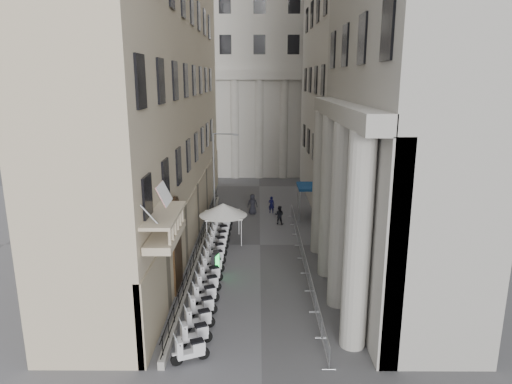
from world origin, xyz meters
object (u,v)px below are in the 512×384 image
scooter_0 (191,362)px  security_tent (225,210)px  pedestrian_b (279,215)px  pedestrian_a (271,205)px  info_kiosk (216,265)px  street_lamp (217,166)px

scooter_0 → security_tent: security_tent is taller
pedestrian_b → pedestrian_a: bearing=-63.0°
info_kiosk → street_lamp: bearing=110.8°
pedestrian_b → info_kiosk: bearing=84.9°
scooter_0 → info_kiosk: (0.31, 8.82, 0.85)m
scooter_0 → security_tent: 15.59m
pedestrian_b → scooter_0: bearing=93.6°
pedestrian_a → scooter_0: bearing=99.0°
security_tent → pedestrian_a: size_ratio=2.32×
info_kiosk → pedestrian_b: info_kiosk is taller
street_lamp → info_kiosk: street_lamp is taller
pedestrian_a → info_kiosk: bearing=94.0°
street_lamp → pedestrian_b: size_ratio=4.60×
street_lamp → pedestrian_a: (5.03, -0.17, -3.58)m
street_lamp → security_tent: bearing=-70.2°
info_kiosk → pedestrian_b: bearing=83.9°
security_tent → street_lamp: size_ratio=0.49×
security_tent → street_lamp: bearing=99.4°
info_kiosk → pedestrian_a: size_ratio=1.06×
street_lamp → pedestrian_a: 6.17m
scooter_0 → info_kiosk: size_ratio=0.90×
scooter_0 → info_kiosk: info_kiosk is taller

